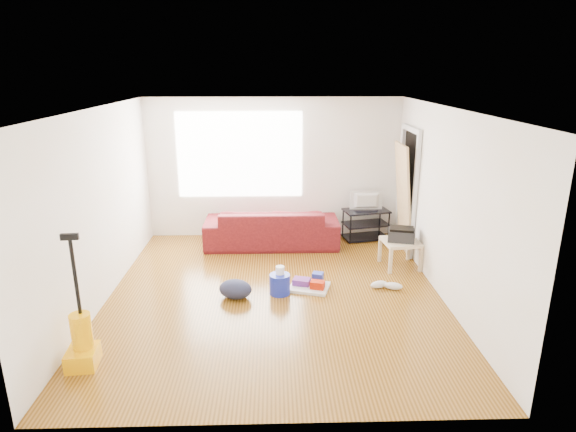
{
  "coord_description": "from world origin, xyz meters",
  "views": [
    {
      "loc": [
        0.0,
        -5.98,
        2.97
      ],
      "look_at": [
        0.2,
        0.6,
        0.94
      ],
      "focal_mm": 30.0,
      "sensor_mm": 36.0,
      "label": 1
    }
  ],
  "objects_px": {
    "cleaning_tray": "(310,284)",
    "backpack": "(236,297)",
    "tv_stand": "(366,224)",
    "sofa": "(272,245)",
    "side_table": "(401,245)",
    "bucket": "(280,293)",
    "vacuum": "(82,342)"
  },
  "relations": [
    {
      "from": "sofa",
      "to": "vacuum",
      "type": "distance_m",
      "value": 4.02
    },
    {
      "from": "vacuum",
      "to": "backpack",
      "type": "bearing_deg",
      "value": 39.61
    },
    {
      "from": "side_table",
      "to": "tv_stand",
      "type": "bearing_deg",
      "value": 103.08
    },
    {
      "from": "sofa",
      "to": "backpack",
      "type": "xyz_separation_m",
      "value": [
        -0.49,
        -2.02,
        0.0
      ]
    },
    {
      "from": "tv_stand",
      "to": "sofa",
      "type": "bearing_deg",
      "value": 177.26
    },
    {
      "from": "cleaning_tray",
      "to": "backpack",
      "type": "xyz_separation_m",
      "value": [
        -1.03,
        -0.26,
        -0.06
      ]
    },
    {
      "from": "sofa",
      "to": "side_table",
      "type": "relative_size",
      "value": 3.91
    },
    {
      "from": "sofa",
      "to": "vacuum",
      "type": "bearing_deg",
      "value": 60.82
    },
    {
      "from": "sofa",
      "to": "tv_stand",
      "type": "bearing_deg",
      "value": -170.94
    },
    {
      "from": "bucket",
      "to": "vacuum",
      "type": "bearing_deg",
      "value": -142.54
    },
    {
      "from": "side_table",
      "to": "sofa",
      "type": "bearing_deg",
      "value": 152.87
    },
    {
      "from": "side_table",
      "to": "cleaning_tray",
      "type": "height_order",
      "value": "side_table"
    },
    {
      "from": "bucket",
      "to": "backpack",
      "type": "bearing_deg",
      "value": -170.29
    },
    {
      "from": "sofa",
      "to": "side_table",
      "type": "xyz_separation_m",
      "value": [
        1.99,
        -1.02,
        0.36
      ]
    },
    {
      "from": "backpack",
      "to": "vacuum",
      "type": "distance_m",
      "value": 2.1
    },
    {
      "from": "bucket",
      "to": "cleaning_tray",
      "type": "distance_m",
      "value": 0.46
    },
    {
      "from": "cleaning_tray",
      "to": "tv_stand",
      "type": "bearing_deg",
      "value": 60.47
    },
    {
      "from": "bucket",
      "to": "backpack",
      "type": "xyz_separation_m",
      "value": [
        -0.6,
        -0.1,
        0.0
      ]
    },
    {
      "from": "tv_stand",
      "to": "side_table",
      "type": "xyz_separation_m",
      "value": [
        0.3,
        -1.29,
        0.08
      ]
    },
    {
      "from": "cleaning_tray",
      "to": "vacuum",
      "type": "distance_m",
      "value": 3.06
    },
    {
      "from": "tv_stand",
      "to": "side_table",
      "type": "relative_size",
      "value": 1.47
    },
    {
      "from": "sofa",
      "to": "cleaning_tray",
      "type": "xyz_separation_m",
      "value": [
        0.55,
        -1.76,
        0.06
      ]
    },
    {
      "from": "backpack",
      "to": "vacuum",
      "type": "relative_size",
      "value": 0.32
    },
    {
      "from": "tv_stand",
      "to": "vacuum",
      "type": "xyz_separation_m",
      "value": [
        -3.65,
        -3.77,
        -0.02
      ]
    },
    {
      "from": "sofa",
      "to": "bucket",
      "type": "xyz_separation_m",
      "value": [
        0.11,
        -1.92,
        0.0
      ]
    },
    {
      "from": "sofa",
      "to": "bucket",
      "type": "height_order",
      "value": "sofa"
    },
    {
      "from": "bucket",
      "to": "sofa",
      "type": "bearing_deg",
      "value": 93.37
    },
    {
      "from": "sofa",
      "to": "bucket",
      "type": "bearing_deg",
      "value": 93.37
    },
    {
      "from": "backpack",
      "to": "tv_stand",
      "type": "bearing_deg",
      "value": 67.96
    },
    {
      "from": "side_table",
      "to": "cleaning_tray",
      "type": "distance_m",
      "value": 1.65
    },
    {
      "from": "side_table",
      "to": "bucket",
      "type": "distance_m",
      "value": 2.11
    },
    {
      "from": "side_table",
      "to": "bucket",
      "type": "relative_size",
      "value": 2.08
    }
  ]
}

